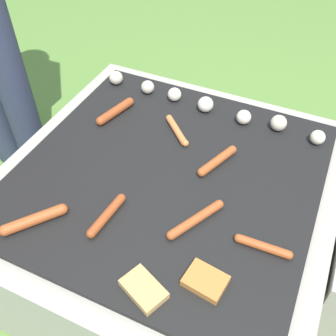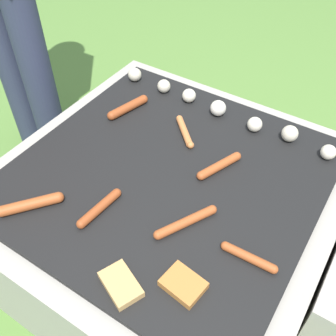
% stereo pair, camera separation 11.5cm
% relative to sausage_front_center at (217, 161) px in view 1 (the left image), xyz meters
% --- Properties ---
extents(ground_plane, '(14.00, 14.00, 0.00)m').
position_rel_sausage_front_center_xyz_m(ground_plane, '(-0.12, -0.10, -0.46)').
color(ground_plane, '#567F38').
extents(grill, '(0.98, 0.98, 0.44)m').
position_rel_sausage_front_center_xyz_m(grill, '(-0.12, -0.10, -0.24)').
color(grill, '#9E998E').
rests_on(grill, ground_plane).
extents(sausage_front_left, '(0.07, 0.17, 0.03)m').
position_rel_sausage_front_center_xyz_m(sausage_front_left, '(-0.40, 0.08, 0.00)').
color(sausage_front_left, '#93421E').
rests_on(sausage_front_left, grill).
extents(sausage_back_center, '(0.04, 0.16, 0.03)m').
position_rel_sausage_front_center_xyz_m(sausage_back_center, '(-0.20, -0.32, -0.00)').
color(sausage_back_center, '#93421E').
rests_on(sausage_back_center, grill).
extents(sausage_front_right, '(0.15, 0.03, 0.02)m').
position_rel_sausage_front_center_xyz_m(sausage_front_right, '(0.21, -0.24, -0.00)').
color(sausage_front_right, '#A34C23').
rests_on(sausage_front_right, grill).
extents(sausage_back_right, '(0.12, 0.15, 0.03)m').
position_rel_sausage_front_center_xyz_m(sausage_back_right, '(-0.36, -0.41, 0.00)').
color(sausage_back_right, '#A34C23').
rests_on(sausage_back_right, grill).
extents(sausage_front_center, '(0.08, 0.16, 0.03)m').
position_rel_sausage_front_center_xyz_m(sausage_front_center, '(0.00, 0.00, 0.00)').
color(sausage_front_center, '#A34C23').
rests_on(sausage_front_center, grill).
extents(sausage_mid_right, '(0.10, 0.17, 0.02)m').
position_rel_sausage_front_center_xyz_m(sausage_mid_right, '(0.02, -0.23, -0.00)').
color(sausage_mid_right, '#A34C23').
rests_on(sausage_mid_right, grill).
extents(sausage_mid_left, '(0.12, 0.12, 0.02)m').
position_rel_sausage_front_center_xyz_m(sausage_mid_left, '(-0.17, 0.08, -0.00)').
color(sausage_mid_left, '#C6753D').
rests_on(sausage_mid_left, grill).
extents(bread_slice_center, '(0.12, 0.10, 0.02)m').
position_rel_sausage_front_center_xyz_m(bread_slice_center, '(-0.01, -0.46, -0.00)').
color(bread_slice_center, tan).
rests_on(bread_slice_center, grill).
extents(bread_slice_left, '(0.10, 0.09, 0.02)m').
position_rel_sausage_front_center_xyz_m(bread_slice_left, '(0.11, -0.39, -0.00)').
color(bread_slice_left, '#B27033').
rests_on(bread_slice_left, grill).
extents(mushroom_row, '(0.80, 0.08, 0.05)m').
position_rel_sausage_front_center_xyz_m(mushroom_row, '(-0.12, 0.24, 0.01)').
color(mushroom_row, beige).
rests_on(mushroom_row, grill).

